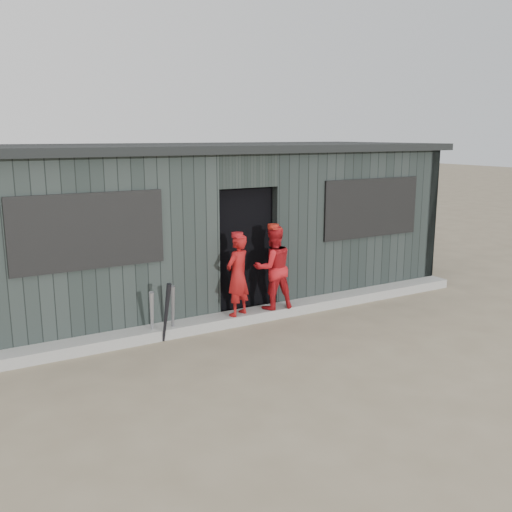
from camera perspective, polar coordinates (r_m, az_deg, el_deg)
ground at (r=7.37m, az=7.18°, el=-10.18°), size 80.00×80.00×0.00m
curb at (r=8.77m, az=-0.07°, el=-5.90°), size 8.00×0.36×0.15m
bat_left at (r=7.94m, az=-10.37°, el=-5.88°), size 0.13×0.25×0.72m
bat_mid at (r=8.02m, az=-8.33°, el=-5.47°), size 0.11×0.20×0.76m
bat_right at (r=7.82m, az=-8.96°, el=-5.63°), size 0.14×0.23×0.85m
player_red_left at (r=8.36m, az=-1.85°, el=-1.93°), size 0.53×0.45×1.22m
player_red_right at (r=8.69m, az=1.71°, el=-1.15°), size 0.68×0.56×1.29m
player_grey_back at (r=9.28m, az=0.09°, el=-1.81°), size 0.63×0.51×1.11m
dugout at (r=9.95m, az=-4.96°, el=3.39°), size 8.30×3.30×2.62m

